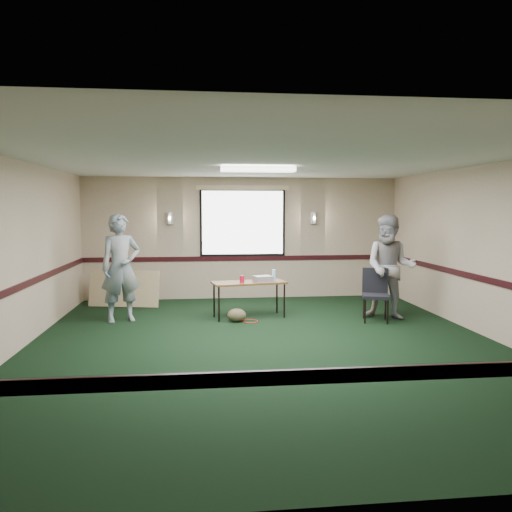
{
  "coord_description": "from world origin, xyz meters",
  "views": [
    {
      "loc": [
        -0.93,
        -7.1,
        1.99
      ],
      "look_at": [
        0.0,
        1.3,
        1.2
      ],
      "focal_mm": 35.0,
      "sensor_mm": 36.0,
      "label": 1
    }
  ],
  "objects": [
    {
      "name": "ground",
      "position": [
        0.0,
        0.0,
        0.0
      ],
      "size": [
        8.0,
        8.0,
        0.0
      ],
      "primitive_type": "plane",
      "color": "black",
      "rests_on": "ground"
    },
    {
      "name": "room_shell",
      "position": [
        0.0,
        2.12,
        1.58
      ],
      "size": [
        8.0,
        8.02,
        8.0
      ],
      "color": "tan",
      "rests_on": "ground"
    },
    {
      "name": "folding_table",
      "position": [
        -0.06,
        1.94,
        0.62
      ],
      "size": [
        1.41,
        0.76,
        0.67
      ],
      "rotation": [
        0.0,
        0.0,
        0.17
      ],
      "color": "#503317",
      "rests_on": "ground"
    },
    {
      "name": "projector",
      "position": [
        0.19,
        1.92,
        0.72
      ],
      "size": [
        0.38,
        0.34,
        0.11
      ],
      "primitive_type": "cube",
      "rotation": [
        0.0,
        0.0,
        0.28
      ],
      "color": "#98979F",
      "rests_on": "folding_table"
    },
    {
      "name": "game_console",
      "position": [
        0.29,
        2.07,
        0.7
      ],
      "size": [
        0.25,
        0.21,
        0.06
      ],
      "primitive_type": "cube",
      "rotation": [
        0.0,
        0.0,
        -0.18
      ],
      "color": "silver",
      "rests_on": "folding_table"
    },
    {
      "name": "red_cup",
      "position": [
        -0.2,
        1.82,
        0.73
      ],
      "size": [
        0.09,
        0.09,
        0.13
      ],
      "primitive_type": "cylinder",
      "color": "red",
      "rests_on": "folding_table"
    },
    {
      "name": "water_bottle",
      "position": [
        0.41,
        1.96,
        0.77
      ],
      "size": [
        0.06,
        0.06,
        0.21
      ],
      "primitive_type": "cylinder",
      "color": "#9BDDFF",
      "rests_on": "folding_table"
    },
    {
      "name": "duffel_bag",
      "position": [
        -0.31,
        1.6,
        0.12
      ],
      "size": [
        0.41,
        0.36,
        0.24
      ],
      "primitive_type": "ellipsoid",
      "rotation": [
        0.0,
        0.0,
        0.41
      ],
      "color": "brown",
      "rests_on": "ground"
    },
    {
      "name": "cable_coil",
      "position": [
        -0.08,
        1.59,
        0.01
      ],
      "size": [
        0.3,
        0.3,
        0.01
      ],
      "primitive_type": "torus",
      "rotation": [
        0.0,
        0.0,
        -0.06
      ],
      "color": "red",
      "rests_on": "ground"
    },
    {
      "name": "folded_table",
      "position": [
        -2.51,
        3.25,
        0.37
      ],
      "size": [
        1.47,
        0.51,
        0.74
      ],
      "primitive_type": "cube",
      "rotation": [
        -0.21,
        0.0,
        -0.21
      ],
      "color": "tan",
      "rests_on": "ground"
    },
    {
      "name": "conference_chair",
      "position": [
        2.17,
        1.44,
        0.55
      ],
      "size": [
        0.57,
        0.58,
        0.94
      ],
      "rotation": [
        0.0,
        0.0,
        -0.27
      ],
      "color": "black",
      "rests_on": "ground"
    },
    {
      "name": "person_left",
      "position": [
        -2.35,
        1.88,
        0.96
      ],
      "size": [
        0.82,
        0.69,
        1.91
      ],
      "primitive_type": "imported",
      "rotation": [
        0.0,
        0.0,
        0.4
      ],
      "color": "#3B5D82",
      "rests_on": "ground"
    },
    {
      "name": "person_right",
      "position": [
        2.48,
        1.55,
        0.95
      ],
      "size": [
        1.15,
        1.06,
        1.89
      ],
      "primitive_type": "imported",
      "rotation": [
        0.0,
        0.0,
        -0.47
      ],
      "color": "#7E9AC4",
      "rests_on": "ground"
    }
  ]
}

